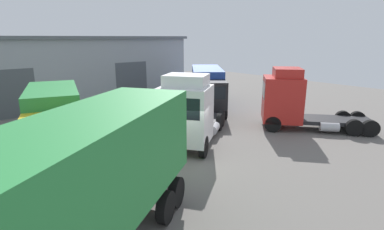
{
  "coord_description": "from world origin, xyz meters",
  "views": [
    {
      "loc": [
        -8.87,
        -10.8,
        5.81
      ],
      "look_at": [
        1.63,
        1.51,
        1.6
      ],
      "focal_mm": 28.0,
      "sensor_mm": 36.0,
      "label": 1
    }
  ],
  "objects_px": {
    "tractor_unit_white": "(189,114)",
    "tractor_unit_red": "(291,101)",
    "box_truck_yellow": "(54,119)",
    "traffic_cone": "(119,172)",
    "box_truck_black": "(207,85)",
    "container_trailer_green": "(77,183)"
  },
  "relations": [
    {
      "from": "tractor_unit_white",
      "to": "tractor_unit_red",
      "type": "height_order",
      "value": "tractor_unit_white"
    },
    {
      "from": "tractor_unit_white",
      "to": "box_truck_yellow",
      "type": "xyz_separation_m",
      "value": [
        -5.74,
        3.6,
        -0.01
      ]
    },
    {
      "from": "tractor_unit_red",
      "to": "box_truck_yellow",
      "type": "xyz_separation_m",
      "value": [
        -13.08,
        5.19,
        0.02
      ]
    },
    {
      "from": "tractor_unit_white",
      "to": "traffic_cone",
      "type": "xyz_separation_m",
      "value": [
        -4.62,
        -0.87,
        -1.62
      ]
    },
    {
      "from": "tractor_unit_white",
      "to": "box_truck_yellow",
      "type": "distance_m",
      "value": 6.78
    },
    {
      "from": "tractor_unit_red",
      "to": "traffic_cone",
      "type": "height_order",
      "value": "tractor_unit_red"
    },
    {
      "from": "box_truck_black",
      "to": "tractor_unit_red",
      "type": "height_order",
      "value": "tractor_unit_red"
    },
    {
      "from": "container_trailer_green",
      "to": "tractor_unit_red",
      "type": "relative_size",
      "value": 1.32
    },
    {
      "from": "tractor_unit_red",
      "to": "box_truck_black",
      "type": "bearing_deg",
      "value": -39.7
    },
    {
      "from": "tractor_unit_white",
      "to": "container_trailer_green",
      "type": "xyz_separation_m",
      "value": [
        -7.8,
        -5.34,
        0.68
      ]
    },
    {
      "from": "traffic_cone",
      "to": "box_truck_black",
      "type": "bearing_deg",
      "value": 31.03
    },
    {
      "from": "box_truck_black",
      "to": "box_truck_yellow",
      "type": "bearing_deg",
      "value": -38.61
    },
    {
      "from": "tractor_unit_white",
      "to": "box_truck_black",
      "type": "xyz_separation_m",
      "value": [
        7.3,
        6.3,
        0.01
      ]
    },
    {
      "from": "tractor_unit_white",
      "to": "traffic_cone",
      "type": "height_order",
      "value": "tractor_unit_white"
    },
    {
      "from": "tractor_unit_white",
      "to": "tractor_unit_red",
      "type": "bearing_deg",
      "value": 133.09
    },
    {
      "from": "traffic_cone",
      "to": "tractor_unit_red",
      "type": "bearing_deg",
      "value": -3.41
    },
    {
      "from": "container_trailer_green",
      "to": "tractor_unit_red",
      "type": "distance_m",
      "value": 15.62
    },
    {
      "from": "container_trailer_green",
      "to": "traffic_cone",
      "type": "distance_m",
      "value": 5.95
    },
    {
      "from": "box_truck_black",
      "to": "traffic_cone",
      "type": "relative_size",
      "value": 14.58
    },
    {
      "from": "tractor_unit_white",
      "to": "tractor_unit_red",
      "type": "distance_m",
      "value": 7.51
    },
    {
      "from": "container_trailer_green",
      "to": "box_truck_yellow",
      "type": "bearing_deg",
      "value": -136.3
    },
    {
      "from": "tractor_unit_white",
      "to": "container_trailer_green",
      "type": "bearing_deg",
      "value": -0.3
    }
  ]
}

